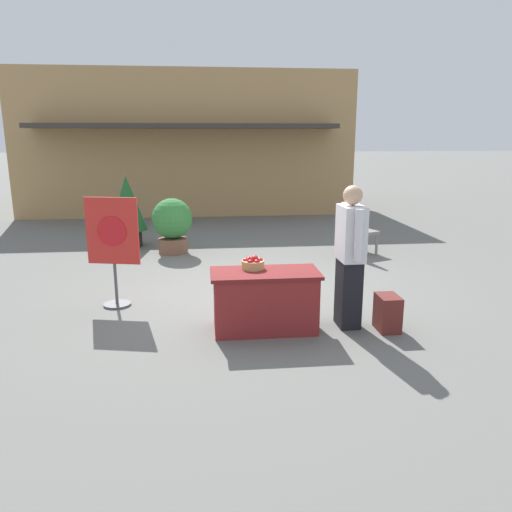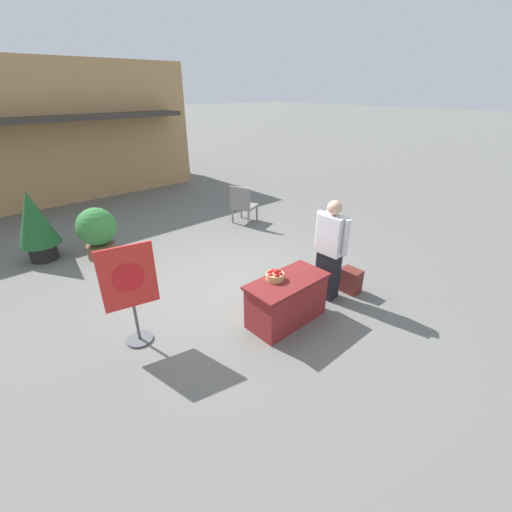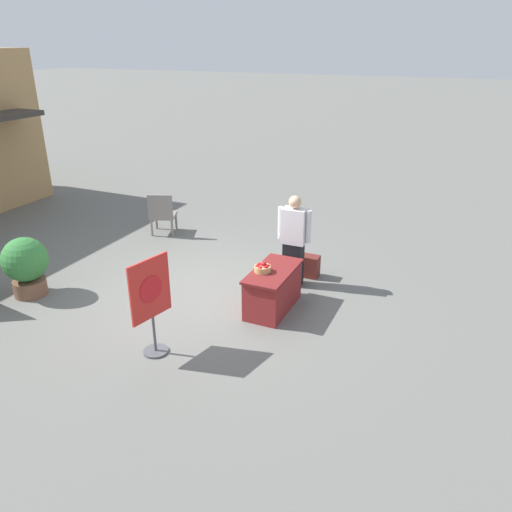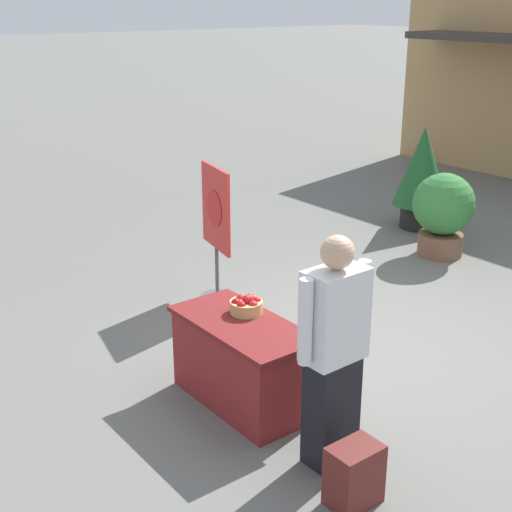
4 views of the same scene
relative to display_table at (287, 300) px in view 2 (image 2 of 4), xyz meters
name	(u,v)px [view 2 (image 2 of 4)]	position (x,y,z in m)	size (l,w,h in m)	color
ground_plane	(233,286)	(0.01, 1.30, -0.36)	(120.00, 120.00, 0.00)	slate
storefront_building	(22,130)	(-1.08, 10.45, 1.62)	(9.27, 5.17, 3.94)	tan
display_table	(287,300)	(0.00, 0.00, 0.00)	(1.25, 0.61, 0.71)	maroon
apple_basket	(275,275)	(-0.12, 0.13, 0.42)	(0.26, 0.26, 0.16)	tan
person_visitor	(330,250)	(1.00, 0.02, 0.50)	(0.27, 0.61, 1.67)	black
backpack	(350,281)	(1.42, -0.17, -0.15)	(0.24, 0.34, 0.42)	maroon
poster_board	(131,290)	(-1.86, 1.04, 0.47)	(0.69, 0.36, 1.45)	#4C4C51
patio_chair	(243,203)	(2.19, 3.62, 0.17)	(0.71, 0.71, 0.97)	gray
potted_plant_far_right	(97,231)	(-1.28, 4.06, 0.23)	(0.77, 0.77, 1.06)	brown
potted_plant_near_left	(35,223)	(-2.20, 4.74, 0.44)	(0.77, 0.77, 1.43)	black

